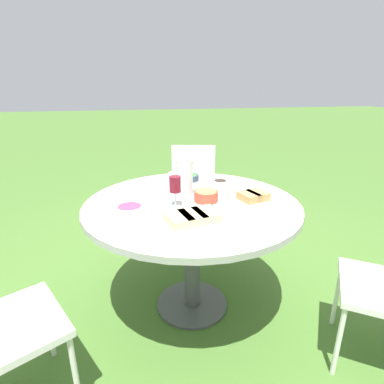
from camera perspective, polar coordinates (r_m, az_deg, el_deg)
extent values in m
plane|color=#446B2B|center=(2.24, 0.00, -20.56)|extent=(40.00, 40.00, 0.00)
cylinder|color=#4C4C51|center=(2.24, 0.00, -20.39)|extent=(0.49, 0.49, 0.02)
cylinder|color=#4C4C51|center=(2.02, 0.00, -12.29)|extent=(0.11, 0.11, 0.72)
cylinder|color=#9EA399|center=(1.85, 0.00, -2.26)|extent=(1.31, 1.31, 0.03)
cube|color=silver|center=(1.63, -31.52, -21.20)|extent=(0.57, 0.58, 0.04)
cylinder|color=silver|center=(1.67, -21.37, -29.48)|extent=(0.03, 0.03, 0.43)
cylinder|color=silver|center=(1.95, -25.72, -21.80)|extent=(0.03, 0.03, 0.43)
cube|color=silver|center=(1.90, 32.77, -15.36)|extent=(0.60, 0.60, 0.04)
cylinder|color=silver|center=(2.16, 25.87, -17.27)|extent=(0.03, 0.03, 0.43)
cylinder|color=silver|center=(1.86, 26.14, -24.15)|extent=(0.03, 0.03, 0.43)
cube|color=silver|center=(2.97, 0.22, -0.18)|extent=(0.53, 0.52, 0.04)
cube|color=silver|center=(3.09, 0.26, 5.02)|extent=(0.43, 0.14, 0.42)
cylinder|color=silver|center=(2.89, -3.70, -5.77)|extent=(0.03, 0.03, 0.43)
cylinder|color=silver|center=(2.89, 4.08, -5.80)|extent=(0.03, 0.03, 0.43)
cylinder|color=silver|center=(3.23, -3.22, -2.99)|extent=(0.03, 0.03, 0.43)
cylinder|color=silver|center=(3.23, 3.71, -3.02)|extent=(0.03, 0.03, 0.43)
cylinder|color=silver|center=(1.94, -1.45, 2.83)|extent=(0.11, 0.11, 0.23)
cone|color=silver|center=(1.90, -2.92, 5.51)|extent=(0.03, 0.03, 0.03)
cylinder|color=silver|center=(1.76, -3.17, -2.74)|extent=(0.06, 0.06, 0.01)
cylinder|color=silver|center=(1.74, -3.20, -1.31)|extent=(0.01, 0.01, 0.09)
cylinder|color=maroon|center=(1.72, -3.25, 1.50)|extent=(0.07, 0.07, 0.09)
cube|color=white|center=(1.53, 0.16, -5.92)|extent=(0.37, 0.30, 0.02)
cube|color=#E0C184|center=(1.55, 2.66, -4.36)|extent=(0.14, 0.18, 0.04)
cube|color=#E0C184|center=(1.52, 0.16, -4.81)|extent=(0.14, 0.18, 0.04)
cube|color=#E0C184|center=(1.49, -2.44, -5.28)|extent=(0.14, 0.18, 0.04)
cube|color=white|center=(1.87, 12.27, -1.59)|extent=(0.32, 0.26, 0.02)
cube|color=#B2844C|center=(1.82, 10.80, -0.93)|extent=(0.13, 0.15, 0.05)
cube|color=#B2844C|center=(1.86, 12.34, -0.62)|extent=(0.13, 0.15, 0.05)
cylinder|color=#B74733|center=(1.84, 2.70, -0.78)|extent=(0.15, 0.15, 0.06)
cylinder|color=#E0C147|center=(1.83, 2.71, -0.21)|extent=(0.12, 0.12, 0.03)
cylinder|color=#334256|center=(2.26, -0.75, 2.80)|extent=(0.16, 0.16, 0.04)
cylinder|color=#387533|center=(2.26, -0.75, 3.11)|extent=(0.13, 0.13, 0.02)
cylinder|color=beige|center=(2.13, 5.38, 1.63)|extent=(0.11, 0.11, 0.04)
cylinder|color=#2D231E|center=(2.12, 5.39, 1.96)|extent=(0.09, 0.09, 0.02)
cylinder|color=white|center=(1.71, -11.80, -3.27)|extent=(0.16, 0.16, 0.04)
cylinder|color=#D6385B|center=(1.70, -11.82, -2.91)|extent=(0.13, 0.13, 0.02)
cylinder|color=silver|center=(2.18, -3.60, 2.68)|extent=(0.07, 0.07, 0.08)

